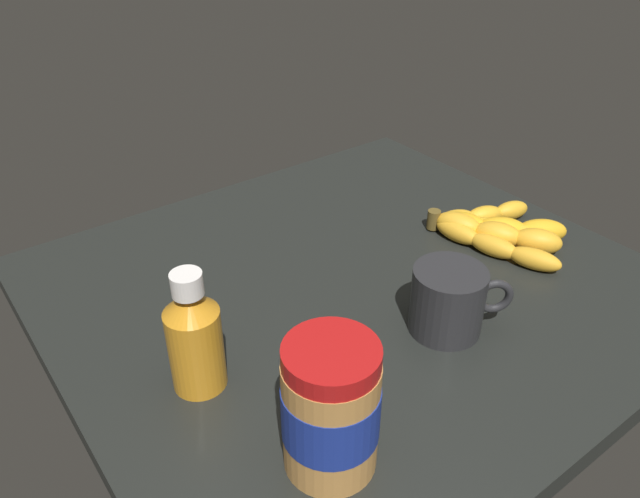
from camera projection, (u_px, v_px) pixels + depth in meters
ground_plane at (352, 292)px, 84.67cm from camera, size 71.38×76.72×3.07cm
banana_bunch at (494, 230)px, 92.25cm from camera, size 21.02×17.05×3.78cm
peanut_butter_jar at (331, 409)px, 55.50cm from camera, size 9.05×9.05×14.08cm
honey_bottle at (194, 337)px, 64.46cm from camera, size 5.90×5.90×14.57cm
coffee_mug at (449, 300)px, 73.51cm from camera, size 9.27×11.33×8.41cm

